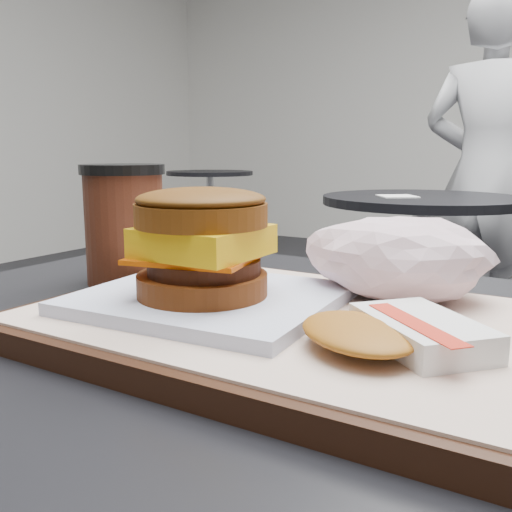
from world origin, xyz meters
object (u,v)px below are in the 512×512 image
object	(u,v)px
crumpled_wrapper	(396,256)
hash_brown	(393,332)
coffee_cup	(124,223)
patron	(488,177)
neighbor_table	(420,252)
serving_tray	(285,324)
breakfast_sandwich	(205,257)

from	to	relation	value
crumpled_wrapper	hash_brown	bearing A→B (deg)	-72.63
coffee_cup	patron	xyz separation A→B (m)	(-0.01, 2.20, -0.04)
crumpled_wrapper	neighbor_table	distance (m)	1.63
hash_brown	crumpled_wrapper	distance (m)	0.13
coffee_cup	crumpled_wrapper	bearing A→B (deg)	3.44
serving_tray	breakfast_sandwich	bearing A→B (deg)	-160.14
crumpled_wrapper	coffee_cup	size ratio (longest dim) A/B	1.21
hash_brown	crumpled_wrapper	xyz separation A→B (m)	(-0.04, 0.13, 0.02)
hash_brown	coffee_cup	bearing A→B (deg)	161.59
breakfast_sandwich	crumpled_wrapper	size ratio (longest dim) A/B	1.34
patron	hash_brown	bearing A→B (deg)	106.25
breakfast_sandwich	neighbor_table	xyz separation A→B (m)	(-0.29, 1.67, -0.28)
serving_tray	coffee_cup	distance (m)	0.25
serving_tray	breakfast_sandwich	size ratio (longest dim) A/B	1.88
serving_tray	crumpled_wrapper	world-z (taller)	crumpled_wrapper
breakfast_sandwich	coffee_cup	xyz separation A→B (m)	(-0.17, 0.09, 0.00)
serving_tray	hash_brown	xyz separation A→B (m)	(0.10, -0.04, 0.02)
hash_brown	coffee_cup	size ratio (longest dim) A/B	1.08
coffee_cup	neighbor_table	size ratio (longest dim) A/B	0.17
serving_tray	patron	size ratio (longest dim) A/B	0.24
crumpled_wrapper	neighbor_table	world-z (taller)	crumpled_wrapper
hash_brown	crumpled_wrapper	size ratio (longest dim) A/B	0.89
hash_brown	neighbor_table	distance (m)	1.76
crumpled_wrapper	coffee_cup	xyz separation A→B (m)	(-0.29, -0.02, 0.01)
patron	coffee_cup	bearing A→B (deg)	98.19
neighbor_table	breakfast_sandwich	bearing A→B (deg)	-80.30
breakfast_sandwich	patron	size ratio (longest dim) A/B	0.13
patron	serving_tray	bearing A→B (deg)	104.01
serving_tray	patron	xyz separation A→B (m)	(-0.24, 2.27, 0.02)
serving_tray	patron	distance (m)	2.28
breakfast_sandwich	crumpled_wrapper	xyz separation A→B (m)	(0.11, 0.11, -0.01)
breakfast_sandwich	hash_brown	distance (m)	0.16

